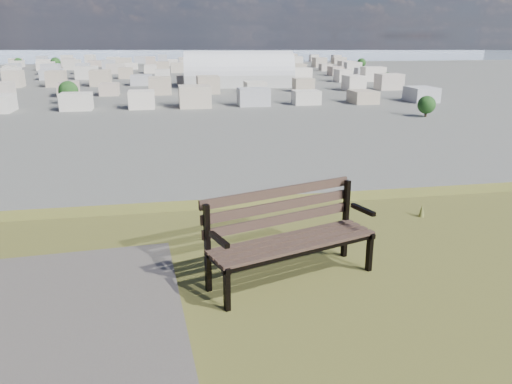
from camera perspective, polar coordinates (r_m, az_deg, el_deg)
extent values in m
cube|color=#3F2E24|center=(4.71, 5.44, -6.41)|extent=(1.62, 0.61, 0.03)
cube|color=#3F2E24|center=(4.79, 4.68, -5.94)|extent=(1.62, 0.61, 0.03)
cube|color=#3F2E24|center=(4.88, 3.95, -5.49)|extent=(1.62, 0.61, 0.03)
cube|color=#3F2E24|center=(4.97, 3.24, -5.05)|extent=(1.62, 0.61, 0.03)
cube|color=#3F2E24|center=(4.97, 2.81, -3.16)|extent=(1.61, 0.57, 0.09)
cube|color=#3F2E24|center=(4.94, 2.69, -1.61)|extent=(1.61, 0.57, 0.09)
cube|color=#3F2E24|center=(4.92, 2.57, -0.03)|extent=(1.61, 0.57, 0.09)
cube|color=black|center=(4.42, -3.34, -11.01)|extent=(0.06, 0.07, 0.41)
cube|color=black|center=(4.65, -5.56, -6.46)|extent=(0.06, 0.07, 0.86)
cube|color=black|center=(4.49, -4.43, -8.00)|extent=(0.19, 0.46, 0.05)
cube|color=black|center=(4.36, -4.24, -5.45)|extent=(0.15, 0.33, 0.04)
cube|color=black|center=(5.24, 12.85, -6.69)|extent=(0.06, 0.07, 0.41)
cube|color=black|center=(5.44, 10.21, -3.06)|extent=(0.06, 0.07, 0.86)
cube|color=black|center=(5.30, 11.64, -4.23)|extent=(0.19, 0.46, 0.05)
cube|color=black|center=(5.19, 12.13, -1.99)|extent=(0.15, 0.33, 0.04)
cube|color=black|center=(4.72, 5.48, -6.92)|extent=(1.61, 0.57, 0.04)
cube|color=black|center=(4.99, 3.18, -5.46)|extent=(1.61, 0.57, 0.04)
cube|color=#605A53|center=(4.21, -26.89, -17.45)|extent=(2.91, 3.98, 0.08)
cone|color=brown|center=(7.00, 18.43, -2.00)|extent=(0.08, 0.08, 0.18)
cube|color=#BCBCB7|center=(289.51, -2.00, 12.65)|extent=(62.21, 30.24, 6.71)
cylinder|color=silver|center=(289.26, -2.01, 13.31)|extent=(62.21, 30.24, 25.49)
cube|color=beige|center=(212.34, -26.86, 9.13)|extent=(11.00, 11.00, 7.00)
cube|color=#BCAFA1|center=(206.95, -20.41, 9.73)|extent=(11.00, 11.00, 7.00)
cube|color=#B6A191|center=(204.25, -13.68, 10.23)|extent=(11.00, 11.00, 7.00)
cube|color=#A7A7AB|center=(204.36, -6.84, 10.60)|extent=(11.00, 11.00, 7.00)
cube|color=#BCAE99|center=(207.26, -0.09, 10.81)|extent=(11.00, 11.00, 7.00)
cube|color=tan|center=(212.85, 6.40, 10.88)|extent=(11.00, 11.00, 7.00)
cube|color=beige|center=(220.92, 12.48, 10.82)|extent=(11.00, 11.00, 7.00)
cube|color=beige|center=(231.20, 18.08, 10.66)|extent=(11.00, 11.00, 7.00)
cube|color=#B6A191|center=(263.45, -26.49, 10.44)|extent=(11.00, 11.00, 7.00)
cube|color=#A7A7AB|center=(258.01, -21.29, 10.96)|extent=(11.00, 11.00, 7.00)
cube|color=#BCAE99|center=(254.72, -15.89, 11.40)|extent=(11.00, 11.00, 7.00)
cube|color=tan|center=(253.67, -10.38, 11.75)|extent=(11.00, 11.00, 7.00)
cube|color=beige|center=(254.89, -4.87, 11.99)|extent=(11.00, 11.00, 7.00)
cube|color=beige|center=(258.34, 0.56, 12.12)|extent=(11.00, 11.00, 7.00)
cube|color=beige|center=(263.94, 5.80, 12.15)|extent=(11.00, 11.00, 7.00)
cube|color=#BCAFA1|center=(271.55, 10.78, 12.08)|extent=(11.00, 11.00, 7.00)
cube|color=#B6A191|center=(281.01, 15.46, 11.94)|extent=(11.00, 11.00, 7.00)
cube|color=tan|center=(314.66, -26.24, 11.33)|extent=(11.00, 11.00, 7.00)
cube|color=beige|center=(309.19, -21.88, 11.78)|extent=(11.00, 11.00, 7.00)
cube|color=beige|center=(305.51, -17.38, 12.17)|extent=(11.00, 11.00, 7.00)
cube|color=beige|center=(303.69, -12.78, 12.50)|extent=(11.00, 11.00, 7.00)
cube|color=#BCAFA1|center=(303.76, -8.15, 12.74)|extent=(11.00, 11.00, 7.00)
cube|color=#B6A191|center=(305.72, -3.54, 12.91)|extent=(11.00, 11.00, 7.00)
cube|color=#A7A7AB|center=(309.54, 0.99, 13.00)|extent=(11.00, 11.00, 7.00)
cube|color=#BCAE99|center=(315.14, 5.39, 13.00)|extent=(11.00, 11.00, 7.00)
cube|color=tan|center=(322.44, 9.60, 12.94)|extent=(11.00, 11.00, 7.00)
cube|color=beige|center=(331.31, 13.61, 12.82)|extent=(11.00, 11.00, 7.00)
cube|color=#BCAFA1|center=(365.93, -26.06, 11.97)|extent=(11.00, 11.00, 7.00)
cube|color=#B6A191|center=(360.44, -22.31, 12.36)|extent=(11.00, 11.00, 7.00)
cube|color=#A7A7AB|center=(356.48, -18.45, 12.72)|extent=(11.00, 11.00, 7.00)
cube|color=#BCAE99|center=(354.11, -14.51, 13.02)|extent=(11.00, 11.00, 7.00)
cube|color=tan|center=(353.36, -10.53, 13.26)|extent=(11.00, 11.00, 7.00)
cube|color=beige|center=(354.23, -6.54, 13.45)|extent=(11.00, 11.00, 7.00)
cube|color=beige|center=(356.72, -2.58, 13.57)|extent=(11.00, 11.00, 7.00)
cube|color=beige|center=(360.80, 1.30, 13.62)|extent=(11.00, 11.00, 7.00)
cube|color=#BCAFA1|center=(366.40, 5.09, 13.62)|extent=(11.00, 11.00, 7.00)
cube|color=#B6A191|center=(373.47, 8.74, 13.56)|extent=(11.00, 11.00, 7.00)
cube|color=#A7A7AB|center=(381.91, 12.25, 13.45)|extent=(11.00, 11.00, 7.00)
cube|color=beige|center=(417.24, -25.92, 12.45)|extent=(11.00, 11.00, 7.00)
cube|color=beige|center=(411.73, -22.63, 12.80)|extent=(11.00, 11.00, 7.00)
cube|color=beige|center=(407.56, -19.25, 13.12)|extent=(11.00, 11.00, 7.00)
cube|color=#BCAFA1|center=(404.78, -15.81, 13.40)|extent=(11.00, 11.00, 7.00)
cube|color=#B6A191|center=(403.41, -12.32, 13.64)|extent=(11.00, 11.00, 7.00)
cube|color=#A7A7AB|center=(403.46, -8.82, 13.83)|extent=(11.00, 11.00, 7.00)
cube|color=#BCAE99|center=(404.94, -5.32, 13.97)|extent=(11.00, 11.00, 7.00)
cube|color=tan|center=(407.83, -1.86, 14.05)|extent=(11.00, 11.00, 7.00)
cube|color=beige|center=(412.10, 1.54, 14.09)|extent=(11.00, 11.00, 7.00)
cube|color=beige|center=(417.70, 4.86, 14.08)|extent=(11.00, 11.00, 7.00)
cube|color=beige|center=(424.59, 8.09, 14.03)|extent=(11.00, 11.00, 7.00)
cube|color=#BCAFA1|center=(432.71, 11.20, 13.94)|extent=(11.00, 11.00, 7.00)
cube|color=#BCAE99|center=(468.57, -25.81, 12.83)|extent=(11.00, 11.00, 7.00)
cube|color=tan|center=(463.05, -22.88, 13.15)|extent=(11.00, 11.00, 7.00)
cube|color=beige|center=(458.72, -19.88, 13.44)|extent=(11.00, 11.00, 7.00)
cube|color=beige|center=(455.62, -16.82, 13.70)|extent=(11.00, 11.00, 7.00)
cube|color=beige|center=(453.77, -13.73, 13.93)|extent=(11.00, 11.00, 7.00)
cube|color=#BCAFA1|center=(453.18, -10.61, 14.11)|extent=(11.00, 11.00, 7.00)
cube|color=#B6A191|center=(453.86, -7.49, 14.26)|extent=(11.00, 11.00, 7.00)
cube|color=#A7A7AB|center=(455.81, -4.38, 14.37)|extent=(11.00, 11.00, 7.00)
cube|color=#BCAE99|center=(459.01, -1.30, 14.43)|extent=(11.00, 11.00, 7.00)
cube|color=tan|center=(463.42, 1.73, 14.46)|extent=(11.00, 11.00, 7.00)
cube|color=beige|center=(469.03, 4.69, 14.44)|extent=(11.00, 11.00, 7.00)
cube|color=beige|center=(475.78, 7.57, 14.40)|extent=(11.00, 11.00, 7.00)
cube|color=beige|center=(483.63, 10.37, 14.32)|extent=(11.00, 11.00, 7.00)
cube|color=#A7A7AB|center=(519.92, -25.72, 13.13)|extent=(11.00, 11.00, 7.00)
cube|color=#BCAE99|center=(514.39, -23.08, 13.42)|extent=(11.00, 11.00, 7.00)
cube|color=tan|center=(509.93, -20.38, 13.69)|extent=(11.00, 11.00, 7.00)
cube|color=beige|center=(506.58, -17.64, 13.93)|extent=(11.00, 11.00, 7.00)
cube|color=beige|center=(504.34, -14.85, 14.15)|extent=(11.00, 11.00, 7.00)
cube|color=beige|center=(503.24, -12.05, 14.33)|extent=(11.00, 11.00, 7.00)
cube|color=#BCAFA1|center=(503.28, -9.23, 14.48)|extent=(11.00, 11.00, 7.00)
cube|color=#B6A191|center=(504.47, -6.41, 14.60)|extent=(11.00, 11.00, 7.00)
cube|color=#A7A7AB|center=(506.79, -3.62, 14.68)|extent=(11.00, 11.00, 7.00)
cube|color=#BCAE99|center=(510.23, -0.85, 14.73)|extent=(11.00, 11.00, 7.00)
cube|color=tan|center=(514.77, 1.87, 14.75)|extent=(11.00, 11.00, 7.00)
cube|color=beige|center=(520.38, 4.55, 14.73)|extent=(11.00, 11.00, 7.00)
cube|color=beige|center=(527.02, 7.15, 14.69)|extent=(11.00, 11.00, 7.00)
cube|color=beige|center=(534.65, 9.69, 14.62)|extent=(11.00, 11.00, 7.00)
cube|color=#A7A7AB|center=(571.28, -25.65, 13.37)|extent=(11.00, 11.00, 7.00)
cube|color=#BCAE99|center=(565.74, -23.25, 13.64)|extent=(11.00, 11.00, 7.00)
cube|color=tan|center=(561.18, -20.79, 13.89)|extent=(11.00, 11.00, 7.00)
cube|color=beige|center=(557.62, -18.30, 14.12)|extent=(11.00, 11.00, 7.00)
cube|color=beige|center=(555.07, -15.77, 14.32)|extent=(11.00, 11.00, 7.00)
cube|color=beige|center=(553.55, -13.22, 14.50)|extent=(11.00, 11.00, 7.00)
cube|color=#BCAFA1|center=(553.07, -10.66, 14.66)|extent=(11.00, 11.00, 7.00)
cube|color=#B6A191|center=(553.63, -8.09, 14.78)|extent=(11.00, 11.00, 7.00)
cube|color=#A7A7AB|center=(555.22, -5.54, 14.87)|extent=(11.00, 11.00, 7.00)
cube|color=#BCAE99|center=(557.85, -3.00, 14.94)|extent=(11.00, 11.00, 7.00)
cube|color=tan|center=(561.49, -0.48, 14.98)|extent=(11.00, 11.00, 7.00)
cube|color=beige|center=(566.13, 2.00, 14.99)|extent=(11.00, 11.00, 7.00)
cube|color=beige|center=(571.73, 4.43, 14.97)|extent=(11.00, 11.00, 7.00)
cube|color=beige|center=(578.28, 6.81, 14.93)|extent=(11.00, 11.00, 7.00)
cube|color=#BCAFA1|center=(585.74, 9.13, 14.87)|extent=(11.00, 11.00, 7.00)
cylinder|color=#35281A|center=(188.09, 18.82, 8.47)|extent=(0.80, 0.80, 2.10)
sphere|color=black|center=(187.67, 18.92, 9.41)|extent=(6.30, 6.30, 6.30)
cylinder|color=#35281A|center=(227.45, -20.55, 9.77)|extent=(0.80, 0.80, 2.70)
sphere|color=black|center=(227.02, -20.66, 10.78)|extent=(8.10, 8.10, 8.10)
cylinder|color=#35281A|center=(312.52, 14.72, 12.02)|extent=(0.80, 0.80, 1.95)
sphere|color=black|center=(312.28, 14.76, 12.56)|extent=(5.85, 5.85, 5.85)
cylinder|color=#35281A|center=(407.98, -1.86, 13.72)|extent=(0.80, 0.80, 2.25)
sphere|color=black|center=(407.77, -1.86, 14.19)|extent=(6.75, 6.75, 6.75)
cylinder|color=#35281A|center=(471.77, -21.88, 13.06)|extent=(0.80, 0.80, 2.85)
sphere|color=black|center=(471.55, -21.94, 13.57)|extent=(8.55, 8.55, 8.55)
cylinder|color=#35281A|center=(519.53, -25.47, 12.90)|extent=(0.80, 0.80, 2.40)
sphere|color=black|center=(519.36, -25.53, 13.29)|extent=(7.20, 7.20, 7.20)
cylinder|color=#35281A|center=(306.43, -2.77, 12.47)|extent=(0.80, 0.80, 2.10)
sphere|color=black|center=(306.18, -2.78, 13.06)|extent=(6.30, 6.30, 6.30)
cylinder|color=#35281A|center=(456.55, 11.94, 13.78)|extent=(0.80, 0.80, 2.55)
sphere|color=black|center=(456.35, 11.97, 14.26)|extent=(7.65, 7.65, 7.65)
cube|color=#9AB1C4|center=(902.97, -10.74, 15.39)|extent=(2400.00, 700.00, 0.12)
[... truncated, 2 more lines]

